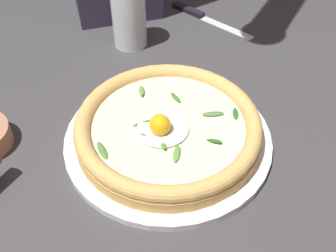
# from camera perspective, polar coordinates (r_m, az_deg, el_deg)

# --- Properties ---
(ground_plane) EXTENTS (2.40, 2.40, 0.03)m
(ground_plane) POSITION_cam_1_polar(r_m,az_deg,el_deg) (0.60, 1.44, -4.51)
(ground_plane) COLOR #3B3A3D
(ground_plane) RESTS_ON ground
(pizza_plate) EXTENTS (0.31, 0.31, 0.01)m
(pizza_plate) POSITION_cam_1_polar(r_m,az_deg,el_deg) (0.59, 0.00, -1.78)
(pizza_plate) COLOR white
(pizza_plate) RESTS_ON ground
(pizza) EXTENTS (0.27, 0.27, 0.05)m
(pizza) POSITION_cam_1_polar(r_m,az_deg,el_deg) (0.57, -0.02, -0.11)
(pizza) COLOR #DDAB58
(pizza) RESTS_ON pizza_plate
(table_knife) EXTENTS (0.10, 0.20, 0.01)m
(table_knife) POSITION_cam_1_polar(r_m,az_deg,el_deg) (0.89, 4.60, 15.77)
(table_knife) COLOR silver
(table_knife) RESTS_ON ground
(drinking_glass) EXTENTS (0.07, 0.07, 0.14)m
(drinking_glass) POSITION_cam_1_polar(r_m,az_deg,el_deg) (0.78, -5.69, 15.45)
(drinking_glass) COLOR silver
(drinking_glass) RESTS_ON ground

